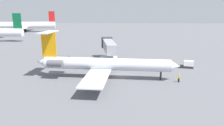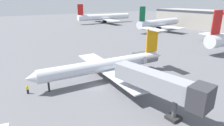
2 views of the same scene
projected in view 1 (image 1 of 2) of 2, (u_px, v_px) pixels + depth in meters
name	position (u px, v px, depth m)	size (l,w,h in m)	color
ground_plane	(119.00, 76.00, 48.73)	(400.00, 400.00, 0.10)	#5B5B60
regional_jet	(102.00, 64.00, 46.20)	(25.67, 31.46, 10.01)	silver
jet_bridge	(109.00, 46.00, 60.93)	(15.76, 5.23, 6.39)	gray
ground_crew_marshaller	(179.00, 78.00, 44.09)	(0.40, 0.47, 1.69)	black
baggage_tug_lead	(187.00, 65.00, 54.95)	(2.27, 4.21, 1.90)	#262628
parked_airliner_east_end	(24.00, 25.00, 144.41)	(35.82, 42.26, 13.74)	white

